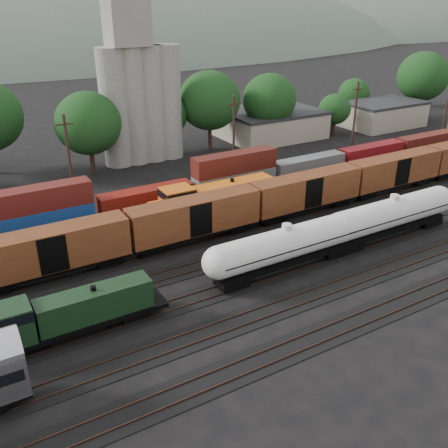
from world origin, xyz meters
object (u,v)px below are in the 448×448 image
orange_locomotive (211,199)px  grain_silo (140,91)px  green_locomotive (62,316)px  tank_car_a (286,245)px

orange_locomotive → grain_silo: grain_silo is taller
green_locomotive → orange_locomotive: (21.64, 15.00, 0.21)m
green_locomotive → grain_silo: bearing=60.2°
green_locomotive → tank_car_a: bearing=0.0°
orange_locomotive → grain_silo: 27.48m
grain_silo → orange_locomotive: bearing=-94.1°
green_locomotive → tank_car_a: (21.66, 0.00, 0.49)m
orange_locomotive → grain_silo: bearing=85.9°
tank_car_a → grain_silo: (1.86, 41.00, 8.43)m
tank_car_a → grain_silo: bearing=87.4°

